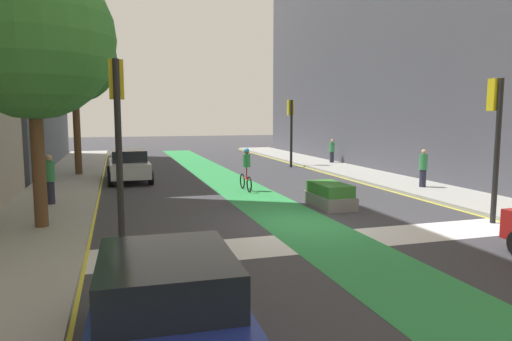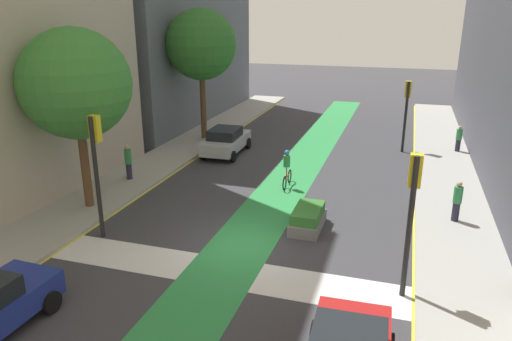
# 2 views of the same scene
# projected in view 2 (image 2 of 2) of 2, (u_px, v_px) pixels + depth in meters

# --- Properties ---
(ground_plane) EXTENTS (120.00, 120.00, 0.00)m
(ground_plane) POSITION_uv_depth(u_px,v_px,m) (242.00, 244.00, 17.39)
(ground_plane) COLOR #38383D
(bike_lane_paint) EXTENTS (2.40, 60.00, 0.01)m
(bike_lane_paint) POSITION_uv_depth(u_px,v_px,m) (242.00, 244.00, 17.39)
(bike_lane_paint) COLOR #2D8C47
(bike_lane_paint) RESTS_ON ground_plane
(crosswalk_band) EXTENTS (12.00, 1.80, 0.01)m
(crosswalk_band) POSITION_uv_depth(u_px,v_px,m) (221.00, 271.00, 15.58)
(crosswalk_band) COLOR silver
(crosswalk_band) RESTS_ON ground_plane
(sidewalk_left) EXTENTS (3.00, 60.00, 0.15)m
(sidewalk_left) POSITION_uv_depth(u_px,v_px,m) (68.00, 217.00, 19.50)
(sidewalk_left) COLOR #9E9E99
(sidewalk_left) RESTS_ON ground_plane
(curb_stripe_left) EXTENTS (0.16, 60.00, 0.01)m
(curb_stripe_left) POSITION_uv_depth(u_px,v_px,m) (99.00, 223.00, 19.10)
(curb_stripe_left) COLOR yellow
(curb_stripe_left) RESTS_ON ground_plane
(sidewalk_right) EXTENTS (3.00, 60.00, 0.15)m
(sidewalk_right) POSITION_uv_depth(u_px,v_px,m) (464.00, 275.00, 15.23)
(sidewalk_right) COLOR #9E9E99
(sidewalk_right) RESTS_ON ground_plane
(curb_stripe_right) EXTENTS (0.16, 60.00, 0.01)m
(curb_stripe_right) POSITION_uv_depth(u_px,v_px,m) (415.00, 270.00, 15.68)
(curb_stripe_right) COLOR yellow
(curb_stripe_right) RESTS_ON ground_plane
(traffic_signal_near_right) EXTENTS (0.35, 0.52, 4.33)m
(traffic_signal_near_right) POSITION_uv_depth(u_px,v_px,m) (412.00, 199.00, 13.44)
(traffic_signal_near_right) COLOR black
(traffic_signal_near_right) RESTS_ON ground_plane
(traffic_signal_near_left) EXTENTS (0.35, 0.52, 4.58)m
(traffic_signal_near_left) POSITION_uv_depth(u_px,v_px,m) (96.00, 154.00, 17.07)
(traffic_signal_near_left) COLOR black
(traffic_signal_near_left) RESTS_ON ground_plane
(traffic_signal_far_right) EXTENTS (0.35, 0.52, 4.19)m
(traffic_signal_far_right) POSITION_uv_depth(u_px,v_px,m) (407.00, 103.00, 27.96)
(traffic_signal_far_right) COLOR black
(traffic_signal_far_right) RESTS_ON ground_plane
(car_silver_left_far) EXTENTS (2.12, 4.25, 1.57)m
(car_silver_left_far) POSITION_uv_depth(u_px,v_px,m) (226.00, 141.00, 28.11)
(car_silver_left_far) COLOR #B2B7BF
(car_silver_left_far) RESTS_ON ground_plane
(cyclist_in_lane) EXTENTS (0.32, 1.73, 1.86)m
(cyclist_in_lane) POSITION_uv_depth(u_px,v_px,m) (287.00, 168.00, 22.76)
(cyclist_in_lane) COLOR black
(cyclist_in_lane) RESTS_ON ground_plane
(pedestrian_sidewalk_right_a) EXTENTS (0.34, 0.34, 1.53)m
(pedestrian_sidewalk_right_a) POSITION_uv_depth(u_px,v_px,m) (459.00, 138.00, 28.16)
(pedestrian_sidewalk_right_a) COLOR #262638
(pedestrian_sidewalk_right_a) RESTS_ON sidewalk_right
(pedestrian_sidewalk_left_a) EXTENTS (0.34, 0.34, 1.74)m
(pedestrian_sidewalk_left_a) POSITION_uv_depth(u_px,v_px,m) (128.00, 162.00, 23.43)
(pedestrian_sidewalk_left_a) COLOR #262638
(pedestrian_sidewalk_left_a) RESTS_ON sidewalk_left
(pedestrian_sidewalk_right_b) EXTENTS (0.34, 0.34, 1.64)m
(pedestrian_sidewalk_right_b) POSITION_uv_depth(u_px,v_px,m) (457.00, 201.00, 18.76)
(pedestrian_sidewalk_right_b) COLOR #262638
(pedestrian_sidewalk_right_b) RESTS_ON sidewalk_right
(street_tree_near) EXTENTS (4.39, 4.39, 7.37)m
(street_tree_near) POSITION_uv_depth(u_px,v_px,m) (76.00, 84.00, 18.87)
(street_tree_near) COLOR brown
(street_tree_near) RESTS_ON sidewalk_left
(street_tree_far) EXTENTS (4.36, 4.36, 8.11)m
(street_tree_far) POSITION_uv_depth(u_px,v_px,m) (201.00, 45.00, 29.51)
(street_tree_far) COLOR brown
(street_tree_far) RESTS_ON sidewalk_left
(median_planter) EXTENTS (1.12, 2.16, 0.85)m
(median_planter) POSITION_uv_depth(u_px,v_px,m) (308.00, 219.00, 18.56)
(median_planter) COLOR slate
(median_planter) RESTS_ON ground_plane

